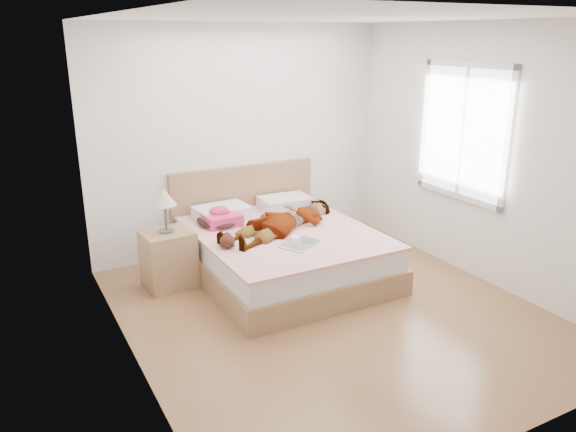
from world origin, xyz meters
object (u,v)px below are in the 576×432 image
object	(u,v)px
phone	(225,209)
plush_toy	(227,240)
magazine	(301,243)
coffee_mug	(296,241)
bed	(280,249)
woman	(283,217)
nightstand	(168,255)
towel	(222,218)

from	to	relation	value
phone	plush_toy	xyz separation A→B (m)	(-0.25, -0.65, -0.11)
magazine	plush_toy	bearing A→B (deg)	157.59
coffee_mug	plush_toy	bearing A→B (deg)	152.80
bed	plush_toy	bearing A→B (deg)	-160.82
woman	bed	distance (m)	0.35
plush_toy	nightstand	world-z (taller)	nightstand
magazine	coffee_mug	distance (m)	0.09
bed	plush_toy	size ratio (longest dim) A/B	8.36
bed	woman	bearing A→B (deg)	13.05
phone	woman	bearing A→B (deg)	-61.37
plush_toy	woman	bearing A→B (deg)	18.79
coffee_mug	towel	bearing A→B (deg)	112.50
bed	coffee_mug	world-z (taller)	bed
towel	magazine	size ratio (longest dim) A/B	0.78
bed	towel	distance (m)	0.71
phone	towel	xyz separation A→B (m)	(-0.05, -0.02, -0.09)
plush_toy	phone	bearing A→B (deg)	69.35
woman	towel	xyz separation A→B (m)	(-0.55, 0.38, -0.03)
bed	nightstand	world-z (taller)	nightstand
magazine	phone	bearing A→B (deg)	114.10
woman	nightstand	xyz separation A→B (m)	(-1.20, 0.23, -0.28)
coffee_mug	phone	bearing A→B (deg)	109.71
phone	plush_toy	size ratio (longest dim) A/B	0.36
plush_toy	towel	bearing A→B (deg)	72.65
bed	magazine	world-z (taller)	bed
magazine	coffee_mug	bearing A→B (deg)	-157.14
coffee_mug	nightstand	size ratio (longest dim) A/B	0.13
magazine	towel	bearing A→B (deg)	116.87
phone	nightstand	distance (m)	0.79
coffee_mug	bed	bearing A→B (deg)	78.81
magazine	plush_toy	world-z (taller)	plush_toy
bed	magazine	bearing A→B (deg)	-94.02
bed	magazine	xyz separation A→B (m)	(-0.04, -0.51, 0.24)
woman	magazine	world-z (taller)	woman
bed	coffee_mug	size ratio (longest dim) A/B	15.65
plush_toy	bed	bearing A→B (deg)	19.18
bed	coffee_mug	distance (m)	0.63
woman	plush_toy	size ratio (longest dim) A/B	6.42
woman	plush_toy	bearing A→B (deg)	-93.92
coffee_mug	woman	bearing A→B (deg)	74.22
magazine	coffee_mug	world-z (taller)	coffee_mug
magazine	plush_toy	size ratio (longest dim) A/B	1.98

